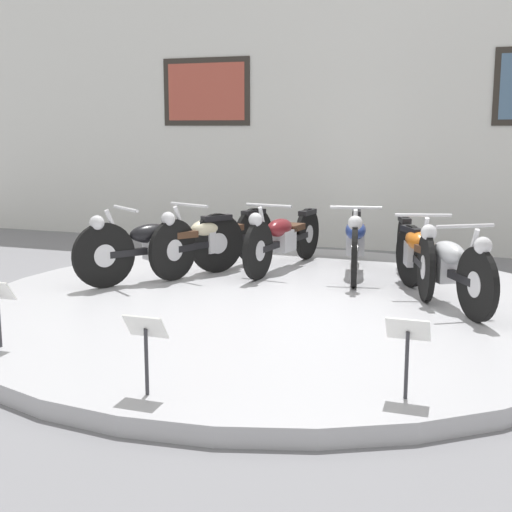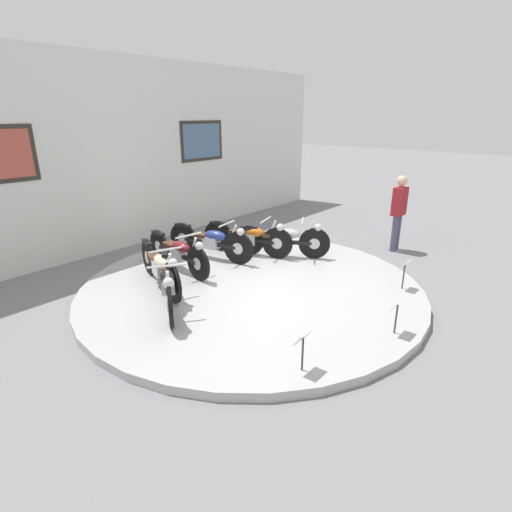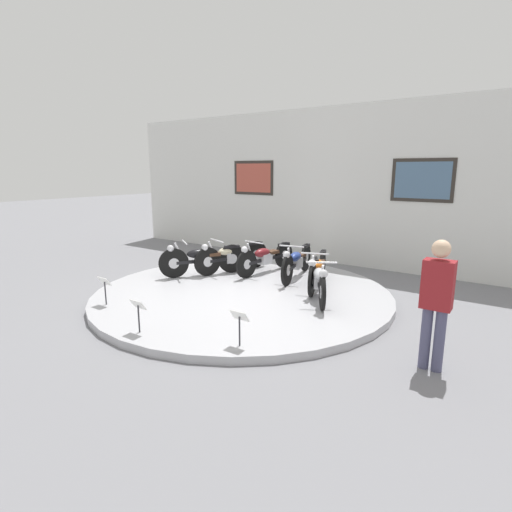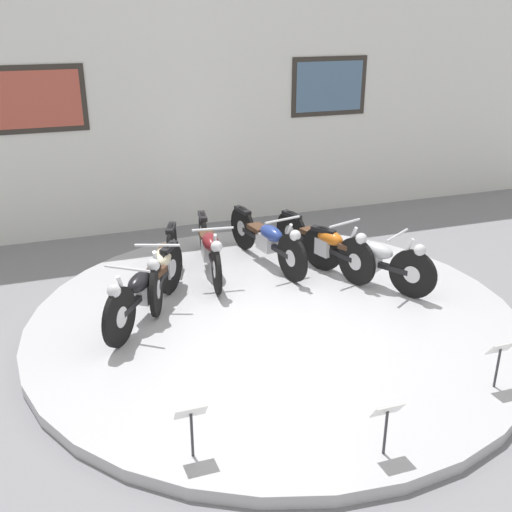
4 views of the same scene
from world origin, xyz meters
TOP-DOWN VIEW (x-y plane):
  - ground_plane at (0.00, 0.00)m, footprint 60.00×60.00m
  - display_platform at (0.00, 0.00)m, footprint 5.85×5.85m
  - back_wall at (0.00, 3.89)m, footprint 14.00×0.22m
  - motorcycle_black at (-1.47, 0.41)m, footprint 1.20×1.69m
  - motorcycle_cream at (-1.12, 1.05)m, footprint 0.76×1.91m
  - motorcycle_maroon at (-0.42, 1.43)m, footprint 0.54×1.97m
  - motorcycle_blue at (0.42, 1.44)m, footprint 0.58×1.98m
  - motorcycle_orange at (1.12, 1.05)m, footprint 0.71×1.92m
  - motorcycle_silver at (1.46, 0.41)m, footprint 1.09×1.72m
  - info_placard_front_left at (-1.50, -2.09)m, footprint 0.26×0.11m
  - info_placard_front_centre at (0.00, -2.57)m, footprint 0.26×0.11m
  - info_placard_front_right at (1.50, -2.09)m, footprint 0.26×0.11m

SIDE VIEW (x-z plane):
  - ground_plane at x=0.00m, z-range 0.00..0.00m
  - display_platform at x=0.00m, z-range 0.00..0.13m
  - info_placard_front_left at x=-1.50m, z-range 0.24..0.75m
  - info_placard_front_centre at x=0.00m, z-range 0.24..0.75m
  - info_placard_front_right at x=1.50m, z-range 0.24..0.75m
  - motorcycle_maroon at x=-0.42m, z-range 0.12..0.91m
  - motorcycle_silver at x=1.46m, z-range 0.12..0.91m
  - motorcycle_orange at x=1.12m, z-range 0.12..0.92m
  - motorcycle_cream at x=-1.12m, z-range 0.12..0.92m
  - motorcycle_blue at x=0.42m, z-range 0.12..0.92m
  - motorcycle_black at x=-1.47m, z-range 0.12..0.93m
  - back_wall at x=0.00m, z-range 0.00..4.11m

